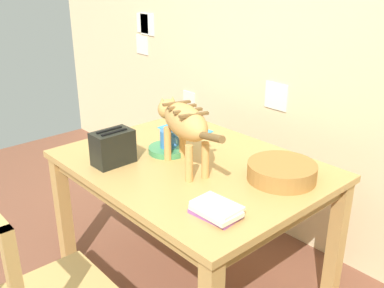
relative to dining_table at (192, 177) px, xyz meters
name	(u,v)px	position (x,y,z in m)	size (l,w,h in m)	color
wall_rear	(303,40)	(0.04, 0.82, 0.61)	(5.38, 0.11, 2.50)	beige
dining_table	(192,177)	(0.00, 0.00, 0.00)	(1.29, 0.99, 0.72)	tan
cat	(184,122)	(0.01, -0.06, 0.31)	(0.62, 0.25, 0.32)	tan
saucer_bowl	(169,149)	(-0.18, 0.00, 0.10)	(0.21, 0.21, 0.03)	#3E8E54
coffee_mug	(169,139)	(-0.18, 0.00, 0.16)	(0.13, 0.09, 0.09)	#3977BF
magazine	(185,130)	(-0.38, 0.29, 0.09)	(0.29, 0.19, 0.01)	#3190CD
book_stack	(216,210)	(0.44, -0.27, 0.11)	(0.20, 0.14, 0.05)	#8F4F9E
wicker_basket	(282,171)	(0.42, 0.18, 0.13)	(0.32, 0.32, 0.08)	#9F6E35
toaster	(113,148)	(-0.25, -0.30, 0.17)	(0.12, 0.20, 0.18)	black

